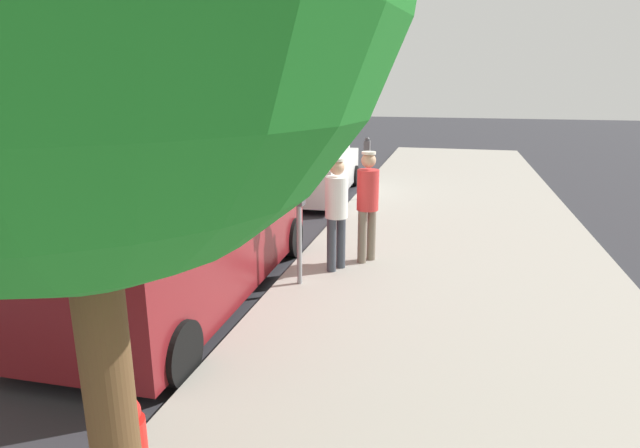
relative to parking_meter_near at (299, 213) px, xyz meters
name	(u,v)px	position (x,y,z in m)	size (l,w,h in m)	color
ground_plane	(235,267)	(-1.35, 0.78, -1.18)	(80.00, 80.00, 0.00)	#2D2D33
sidewalk_slab	(454,282)	(2.15, 0.78, -1.11)	(5.00, 32.00, 0.15)	#9E998E
parking_meter_near	(299,213)	(0.00, 0.00, 0.00)	(0.14, 0.18, 1.52)	gray
parking_meter_far	(367,157)	(0.00, 5.78, 0.00)	(0.14, 0.18, 1.52)	gray
pedestrian_in_white	(337,207)	(0.38, 0.70, -0.05)	(0.34, 0.34, 1.71)	#383D47
pedestrian_in_red	(368,199)	(0.76, 1.20, -0.02)	(0.34, 0.34, 1.76)	#726656
parked_van	(182,218)	(-1.50, -0.53, -0.03)	(2.24, 5.25, 2.15)	maroon
parked_sedan_ahead	(313,168)	(-1.55, 6.50, -0.43)	(2.10, 4.47, 1.65)	white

